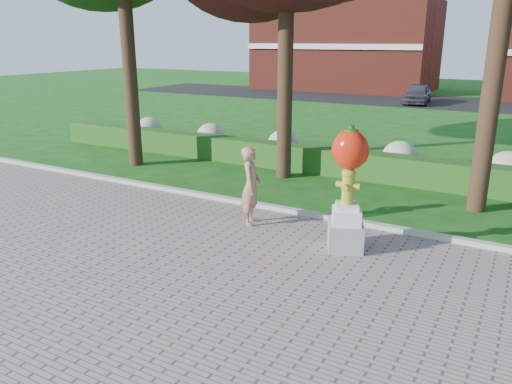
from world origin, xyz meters
The scene contains 9 objects.
ground centered at (0.00, 0.00, 0.00)m, with size 100.00×100.00×0.00m, color #124913.
curb centered at (0.00, 3.00, 0.07)m, with size 40.00×0.18×0.15m, color #ADADA5.
lawn_hedge centered at (0.00, 7.00, 0.40)m, with size 24.00×0.70×0.80m, color #144614.
hydrangea_row centered at (0.57, 8.00, 0.55)m, with size 20.10×1.10×0.99m.
street centered at (0.00, 28.00, 0.01)m, with size 50.00×8.00×0.02m, color black.
building_left centered at (-10.00, 34.00, 3.50)m, with size 14.00×8.00×7.00m, color maroon.
hydrant_sculpture centered at (1.52, 1.57, 1.34)m, with size 0.87×0.87×2.46m.
woman centered at (-0.81, 1.91, 0.92)m, with size 0.64×0.42×1.76m, color #A0705B.
parked_car centered at (-2.38, 26.42, 0.67)m, with size 1.55×3.84×1.31m, color #3F4147.
Camera 1 is at (4.42, -7.25, 4.01)m, focal length 35.00 mm.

